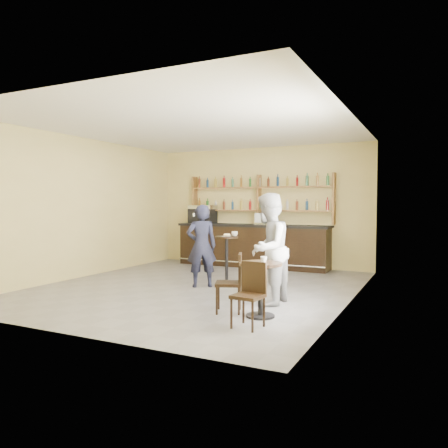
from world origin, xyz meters
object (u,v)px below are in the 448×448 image
at_px(patron_second, 268,249).
at_px(chair_west, 229,283).
at_px(pastry_case, 266,219).
at_px(espresso_machine, 203,214).
at_px(man_main, 202,246).
at_px(cafe_table, 260,290).
at_px(chair_south, 248,295).
at_px(bar_counter, 252,245).
at_px(pedestal_table, 227,260).

bearing_deg(patron_second, chair_west, -24.06).
bearing_deg(pastry_case, espresso_machine, -177.87).
distance_m(man_main, chair_west, 2.15).
xyz_separation_m(cafe_table, chair_south, (0.05, -0.60, 0.04)).
height_order(cafe_table, chair_west, chair_west).
distance_m(bar_counter, cafe_table, 5.18).
bearing_deg(chair_south, chair_west, 139.34).
height_order(pastry_case, pedestal_table, pastry_case).
bearing_deg(pastry_case, cafe_table, -68.27).
xyz_separation_m(pastry_case, chair_south, (1.74, -5.34, -0.84)).
xyz_separation_m(chair_south, patron_second, (-0.23, 1.42, 0.49)).
bearing_deg(espresso_machine, chair_south, -52.97).
bearing_deg(pastry_case, man_main, -92.22).
relative_size(bar_counter, chair_south, 4.71).
bearing_deg(espresso_machine, patron_second, -46.28).
xyz_separation_m(pedestal_table, chair_south, (1.67, -2.81, -0.06)).
bearing_deg(patron_second, espresso_machine, -137.40).
distance_m(cafe_table, chair_west, 0.55).
bearing_deg(bar_counter, chair_south, -68.32).
xyz_separation_m(bar_counter, espresso_machine, (-1.51, 0.00, 0.82)).
distance_m(pedestal_table, patron_second, 2.05).
bearing_deg(patron_second, pastry_case, -157.34).
relative_size(pastry_case, pedestal_table, 0.51).
height_order(chair_west, patron_second, patron_second).
relative_size(pedestal_table, man_main, 0.60).
relative_size(bar_counter, man_main, 2.50).
bearing_deg(chair_west, pastry_case, 171.97).
distance_m(espresso_machine, patron_second, 5.22).
distance_m(pedestal_table, chair_west, 2.41).
relative_size(chair_south, patron_second, 0.48).
bearing_deg(espresso_machine, pastry_case, 2.79).
distance_m(espresso_machine, pastry_case, 1.90).
bearing_deg(man_main, patron_second, 118.68).
bearing_deg(chair_west, patron_second, 132.61).
bearing_deg(espresso_machine, cafe_table, -50.11).
relative_size(espresso_machine, patron_second, 0.38).
height_order(bar_counter, patron_second, patron_second).
height_order(bar_counter, pedestal_table, bar_counter).
distance_m(pastry_case, patron_second, 4.22).
distance_m(man_main, cafe_table, 2.58).
height_order(pedestal_table, patron_second, patron_second).
bearing_deg(man_main, chair_west, 95.05).
bearing_deg(cafe_table, bar_counter, 113.62).
relative_size(man_main, chair_west, 1.82).
height_order(pastry_case, man_main, man_main).
xyz_separation_m(pedestal_table, cafe_table, (1.62, -2.21, -0.09)).
bearing_deg(cafe_table, espresso_machine, 127.10).
height_order(bar_counter, cafe_table, bar_counter).
height_order(man_main, chair_west, man_main).
bearing_deg(chair_south, pastry_case, 114.66).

